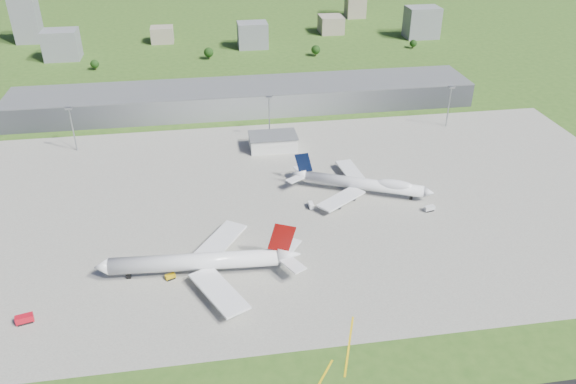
{
  "coord_description": "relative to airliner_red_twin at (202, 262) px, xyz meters",
  "views": [
    {
      "loc": [
        -26.47,
        -187.05,
        138.28
      ],
      "look_at": [
        8.33,
        34.3,
        9.0
      ],
      "focal_mm": 35.0,
      "sensor_mm": 36.0,
      "label": 1
    }
  ],
  "objects": [
    {
      "name": "bldg_cw",
      "position": [
        -27.77,
        348.94,
        1.17
      ],
      "size": [
        20.0,
        18.0,
        14.0
      ],
      "primitive_type": "cube",
      "color": "gray",
      "rests_on": "ground"
    },
    {
      "name": "terminal",
      "position": [
        32.23,
        173.94,
        1.67
      ],
      "size": [
        300.0,
        42.0,
        15.0
      ],
      "primitive_type": "cube",
      "color": "gray",
      "rests_on": "ground"
    },
    {
      "name": "tree_e",
      "position": [
        102.23,
        283.94,
        -0.32
      ],
      "size": [
        7.65,
        7.65,
        9.35
      ],
      "color": "#382314",
      "rests_on": "ground"
    },
    {
      "name": "mast_east",
      "position": [
        152.23,
        123.94,
        11.88
      ],
      "size": [
        3.5,
        2.0,
        25.9
      ],
      "color": "gray",
      "rests_on": "ground"
    },
    {
      "name": "airliner_blue_quad",
      "position": [
        79.21,
        51.87,
        -0.75
      ],
      "size": [
        66.0,
        50.07,
        18.28
      ],
      "rotation": [
        0.0,
        0.0,
        -0.42
      ],
      "color": "white",
      "rests_on": "ground"
    },
    {
      "name": "mast_west",
      "position": [
        -67.77,
        123.94,
        11.88
      ],
      "size": [
        3.5,
        2.0,
        25.9
      ],
      "color": "gray",
      "rests_on": "ground"
    },
    {
      "name": "bldg_tall_w",
      "position": [
        -147.77,
        368.94,
        16.17
      ],
      "size": [
        22.0,
        20.0,
        44.0
      ],
      "primitive_type": "cube",
      "color": "slate",
      "rests_on": "ground"
    },
    {
      "name": "tree_c",
      "position": [
        12.23,
        288.94,
        0.01
      ],
      "size": [
        8.1,
        8.1,
        9.9
      ],
      "color": "#382314",
      "rests_on": "ground"
    },
    {
      "name": "airliner_red_twin",
      "position": [
        0.0,
        0.0,
        0.0
      ],
      "size": [
        79.76,
        62.05,
        21.88
      ],
      "rotation": [
        0.0,
        0.0,
        3.08
      ],
      "color": "white",
      "rests_on": "ground"
    },
    {
      "name": "van_white_near",
      "position": [
        51.3,
        42.23,
        -4.56
      ],
      "size": [
        2.4,
        4.97,
        2.5
      ],
      "rotation": [
        0.0,
        0.0,
        1.6
      ],
      "color": "white",
      "rests_on": "ground"
    },
    {
      "name": "ground",
      "position": [
        32.23,
        158.94,
        -5.83
      ],
      "size": [
        1400.0,
        1400.0,
        0.0
      ],
      "primitive_type": "plane",
      "color": "#31581B",
      "rests_on": "ground"
    },
    {
      "name": "tree_far_e",
      "position": [
        192.23,
        293.94,
        -1.29
      ],
      "size": [
        6.3,
        6.3,
        7.7
      ],
      "color": "#382314",
      "rests_on": "ground"
    },
    {
      "name": "tug_yellow",
      "position": [
        -12.66,
        -1.1,
        -4.85
      ],
      "size": [
        4.37,
        3.47,
        1.88
      ],
      "rotation": [
        0.0,
        0.0,
        0.39
      ],
      "color": "#C69C0B",
      "rests_on": "ground"
    },
    {
      "name": "ops_building",
      "position": [
        42.23,
        108.94,
        -1.83
      ],
      "size": [
        26.0,
        16.0,
        8.0
      ],
      "primitive_type": "cube",
      "color": "silver",
      "rests_on": "ground"
    },
    {
      "name": "bldg_ce",
      "position": [
        132.23,
        358.94,
        2.17
      ],
      "size": [
        22.0,
        24.0,
        16.0
      ],
      "primitive_type": "cube",
      "color": "gray",
      "rests_on": "ground"
    },
    {
      "name": "mast_center",
      "position": [
        42.23,
        123.94,
        11.88
      ],
      "size": [
        3.5,
        2.0,
        25.9
      ],
      "color": "gray",
      "rests_on": "ground"
    },
    {
      "name": "apron",
      "position": [
        42.23,
        48.94,
        -5.79
      ],
      "size": [
        360.0,
        190.0,
        0.08
      ],
      "primitive_type": "cube",
      "color": "gray",
      "rests_on": "ground"
    },
    {
      "name": "bldg_w",
      "position": [
        -107.77,
        308.94,
        6.17
      ],
      "size": [
        28.0,
        22.0,
        24.0
      ],
      "primitive_type": "cube",
      "color": "slate",
      "rests_on": "ground"
    },
    {
      "name": "van_white_far",
      "position": [
        105.27,
        30.98,
        -4.55
      ],
      "size": [
        5.3,
        3.28,
        2.54
      ],
      "rotation": [
        0.0,
        0.0,
        0.21
      ],
      "color": "silver",
      "rests_on": "ground"
    },
    {
      "name": "crash_tender",
      "position": [
        -62.48,
        -17.89,
        -4.26
      ],
      "size": [
        6.44,
        4.0,
        3.14
      ],
      "rotation": [
        0.0,
        0.0,
        0.25
      ],
      "color": "red",
      "rests_on": "ground"
    },
    {
      "name": "bldg_tall_e",
      "position": [
        172.23,
        418.94,
        12.17
      ],
      "size": [
        20.0,
        18.0,
        36.0
      ],
      "primitive_type": "cube",
      "color": "gray",
      "rests_on": "ground"
    },
    {
      "name": "tree_w",
      "position": [
        -77.77,
        273.94,
        -0.97
      ],
      "size": [
        6.75,
        6.75,
        8.25
      ],
      "color": "#382314",
      "rests_on": "ground"
    },
    {
      "name": "bldg_e",
      "position": [
        212.23,
        328.94,
        8.17
      ],
      "size": [
        30.0,
        22.0,
        28.0
      ],
      "primitive_type": "cube",
      "color": "slate",
      "rests_on": "ground"
    },
    {
      "name": "bldg_c",
      "position": [
        52.23,
        318.94,
        5.17
      ],
      "size": [
        26.0,
        20.0,
        22.0
      ],
      "primitive_type": "cube",
      "color": "slate",
      "rests_on": "ground"
    }
  ]
}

